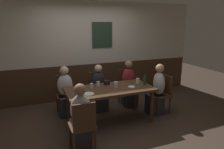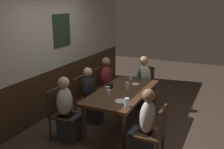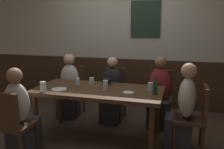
{
  "view_description": "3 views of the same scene",
  "coord_description": "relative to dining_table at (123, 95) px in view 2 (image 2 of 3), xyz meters",
  "views": [
    {
      "loc": [
        -1.5,
        -3.82,
        2.06
      ],
      "look_at": [
        0.1,
        0.12,
        0.99
      ],
      "focal_mm": 33.61,
      "sensor_mm": 36.0,
      "label": 1
    },
    {
      "loc": [
        -4.16,
        -1.75,
        2.34
      ],
      "look_at": [
        -0.19,
        0.13,
        1.08
      ],
      "focal_mm": 41.72,
      "sensor_mm": 36.0,
      "label": 2
    },
    {
      "loc": [
        1.1,
        -3.14,
        1.63
      ],
      "look_at": [
        0.2,
        -0.0,
        0.96
      ],
      "focal_mm": 39.24,
      "sensor_mm": 36.0,
      "label": 3
    }
  ],
  "objects": [
    {
      "name": "pint_glass_amber",
      "position": [
        0.12,
        -0.04,
        0.14
      ],
      "size": [
        0.07,
        0.07,
        0.14
      ],
      "color": "silver",
      "rests_on": "dining_table"
    },
    {
      "name": "chair_left_far",
      "position": [
        -0.79,
        0.85,
        -0.16
      ],
      "size": [
        0.4,
        0.4,
        0.88
      ],
      "color": "#422B1C",
      "rests_on": "ground_plane"
    },
    {
      "name": "person_head_east",
      "position": [
        1.15,
        0.0,
        -0.17
      ],
      "size": [
        0.37,
        0.34,
        1.16
      ],
      "color": "#2D2D38",
      "rests_on": "ground_plane"
    },
    {
      "name": "highball_clear",
      "position": [
        0.72,
        0.12,
        0.13
      ],
      "size": [
        0.07,
        0.07,
        0.11
      ],
      "color": "silver",
      "rests_on": "dining_table"
    },
    {
      "name": "person_left_far",
      "position": [
        -0.79,
        0.69,
        -0.19
      ],
      "size": [
        0.34,
        0.37,
        1.12
      ],
      "color": "#2D2D38",
      "rests_on": "ground_plane"
    },
    {
      "name": "ground_plane",
      "position": [
        0.0,
        0.0,
        -0.66
      ],
      "size": [
        12.0,
        12.0,
        0.0
      ],
      "primitive_type": "plane",
      "color": "#423328"
    },
    {
      "name": "condiment_caddy",
      "position": [
        0.04,
        0.28,
        0.12
      ],
      "size": [
        0.11,
        0.09,
        0.09
      ],
      "primitive_type": "cube",
      "color": "black",
      "rests_on": "dining_table"
    },
    {
      "name": "beer_glass_half",
      "position": [
        -0.18,
        0.22,
        0.12
      ],
      "size": [
        0.07,
        0.07,
        0.1
      ],
      "color": "silver",
      "rests_on": "dining_table"
    },
    {
      "name": "beer_bottle_green",
      "position": [
        0.8,
        -0.04,
        0.17
      ],
      "size": [
        0.06,
        0.06,
        0.24
      ],
      "color": "#194723",
      "rests_on": "dining_table"
    },
    {
      "name": "wall_back",
      "position": [
        0.0,
        1.65,
        0.64
      ],
      "size": [
        6.4,
        0.13,
        2.6
      ],
      "color": "#3D2819",
      "rests_on": "ground_plane"
    },
    {
      "name": "chair_left_near",
      "position": [
        -0.79,
        -0.85,
        -0.16
      ],
      "size": [
        0.4,
        0.4,
        0.88
      ],
      "color": "#422B1C",
      "rests_on": "ground_plane"
    },
    {
      "name": "beer_glass_tall",
      "position": [
        -0.66,
        -0.35,
        0.14
      ],
      "size": [
        0.08,
        0.08,
        0.14
      ],
      "color": "silver",
      "rests_on": "dining_table"
    },
    {
      "name": "plate_white_large",
      "position": [
        -0.51,
        -0.19,
        0.09
      ],
      "size": [
        0.21,
        0.21,
        0.01
      ],
      "primitive_type": "cylinder",
      "color": "white",
      "rests_on": "dining_table"
    },
    {
      "name": "pint_glass_pale",
      "position": [
        -0.36,
        0.11,
        0.13
      ],
      "size": [
        0.06,
        0.06,
        0.11
      ],
      "color": "silver",
      "rests_on": "dining_table"
    },
    {
      "name": "chair_mid_far",
      "position": [
        0.0,
        0.85,
        -0.16
      ],
      "size": [
        0.4,
        0.4,
        0.88
      ],
      "color": "#422B1C",
      "rests_on": "ground_plane"
    },
    {
      "name": "chair_head_east",
      "position": [
        1.31,
        0.0,
        -0.16
      ],
      "size": [
        0.4,
        0.4,
        0.88
      ],
      "color": "#422B1C",
      "rests_on": "ground_plane"
    },
    {
      "name": "dining_table",
      "position": [
        0.0,
        0.0,
        0.0
      ],
      "size": [
        1.8,
        0.87,
        0.74
      ],
      "color": "#472D1C",
      "rests_on": "ground_plane"
    },
    {
      "name": "chair_right_far",
      "position": [
        0.79,
        0.85,
        -0.16
      ],
      "size": [
        0.4,
        0.4,
        0.88
      ],
      "color": "#422B1C",
      "rests_on": "ground_plane"
    },
    {
      "name": "person_left_near",
      "position": [
        -0.79,
        -0.69,
        -0.19
      ],
      "size": [
        0.34,
        0.37,
        1.13
      ],
      "color": "#2D2D38",
      "rests_on": "ground_plane"
    },
    {
      "name": "plate_white_small",
      "position": [
        0.45,
        -0.09,
        0.09
      ],
      "size": [
        0.15,
        0.15,
        0.01
      ],
      "primitive_type": "cylinder",
      "color": "white",
      "rests_on": "dining_table"
    },
    {
      "name": "person_right_far",
      "position": [
        0.79,
        0.69,
        -0.18
      ],
      "size": [
        0.34,
        0.37,
        1.14
      ],
      "color": "#2D2D38",
      "rests_on": "ground_plane"
    },
    {
      "name": "person_mid_far",
      "position": [
        -0.0,
        0.68,
        -0.2
      ],
      "size": [
        0.34,
        0.37,
        1.1
      ],
      "color": "#2D2D38",
      "rests_on": "ground_plane"
    }
  ]
}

